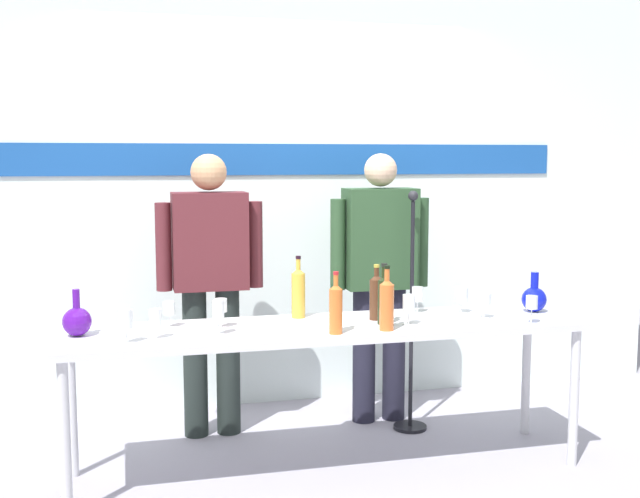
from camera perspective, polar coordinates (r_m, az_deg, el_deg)
ground_plane at (r=4.26m, az=0.51°, el=-15.79°), size 10.00×10.00×0.00m
back_wall at (r=5.17m, az=-3.05°, el=5.27°), size 5.49×0.11×3.00m
display_table at (r=4.04m, az=0.53°, el=-6.34°), size 2.68×0.61×0.78m
decanter_blue_left at (r=3.93m, az=-17.25°, el=-5.01°), size 0.14×0.14×0.23m
decanter_blue_right at (r=4.50m, az=15.30°, el=-3.48°), size 0.14×0.14×0.22m
presenter_left at (r=4.58m, az=-7.97°, el=-1.93°), size 0.62×0.22×1.65m
presenter_right at (r=4.80m, az=4.36°, el=-1.49°), size 0.62×0.22×1.65m
wine_bottle_0 at (r=3.88m, az=4.87°, el=-3.93°), size 0.07×0.07×0.32m
wine_bottle_1 at (r=4.02m, az=4.68°, el=-3.57°), size 0.06×0.06×0.31m
wine_bottle_2 at (r=4.17m, az=-1.58°, el=-3.11°), size 0.07×0.07×0.33m
wine_bottle_3 at (r=4.13m, az=4.12°, el=-3.40°), size 0.07×0.07×0.29m
wine_bottle_4 at (r=3.79m, az=1.16°, el=-4.26°), size 0.06×0.06×0.30m
wine_glass_left_0 at (r=3.81m, az=-7.40°, el=-4.44°), size 0.06×0.06×0.17m
wine_glass_left_1 at (r=3.72m, az=-13.93°, el=-4.99°), size 0.06×0.06×0.16m
wine_glass_left_2 at (r=3.96m, az=-7.24°, el=-4.14°), size 0.06×0.06×0.15m
wine_glass_left_3 at (r=4.02m, az=-10.91°, el=-4.30°), size 0.06×0.06×0.13m
wine_glass_left_4 at (r=3.77m, az=-11.87°, el=-4.94°), size 0.06×0.06×0.14m
wine_glass_right_0 at (r=4.37m, az=10.25°, el=-3.30°), size 0.07×0.07×0.14m
wine_glass_right_1 at (r=4.35m, az=7.10°, el=-3.32°), size 0.06×0.06×0.14m
wine_glass_right_2 at (r=4.02m, az=6.48°, el=-3.98°), size 0.06×0.06×0.16m
wine_glass_right_3 at (r=4.18m, az=15.14°, el=-3.82°), size 0.06×0.06×0.14m
wine_glass_right_4 at (r=4.25m, az=11.84°, el=-3.65°), size 0.07×0.07×0.14m
microphone_stand at (r=4.75m, az=6.63°, el=-7.44°), size 0.20×0.20×1.43m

